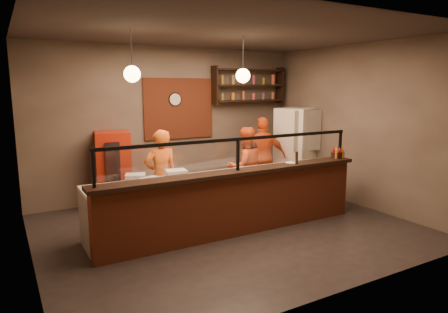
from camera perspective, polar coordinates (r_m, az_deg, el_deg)
floor at (r=6.88m, az=0.60°, el=-10.19°), size 6.00×6.00×0.00m
ceiling at (r=6.51m, az=0.65°, el=17.27°), size 6.00×6.00×0.00m
wall_back at (r=8.75m, az=-7.68°, el=4.82°), size 6.00×0.00×6.00m
wall_left at (r=5.64m, az=-26.74°, el=1.03°), size 0.00×5.00×5.00m
wall_right at (r=8.42m, az=18.60°, el=4.19°), size 0.00×5.00×5.00m
wall_front at (r=4.55m, az=16.68°, el=-0.23°), size 6.00×0.00×6.00m
brick_patch at (r=8.77m, az=-6.43°, el=6.82°), size 1.60×0.04×1.30m
service_counter at (r=6.48m, az=1.95°, el=-6.83°), size 4.60×0.25×1.00m
counter_ledge at (r=6.35m, az=1.98°, el=-2.24°), size 4.70×0.37×0.06m
worktop_cabinet at (r=6.92m, az=-0.24°, el=-6.38°), size 4.60×0.75×0.85m
worktop at (r=6.80m, az=-0.24°, el=-2.75°), size 4.60×0.75×0.05m
sneeze_guard at (r=6.28m, az=1.99°, el=0.79°), size 4.50×0.05×0.52m
wall_shelving at (r=9.43m, az=3.55°, el=10.12°), size 1.84×0.28×0.85m
wall_clock at (r=8.72m, az=-7.04°, el=8.11°), size 0.30×0.04×0.30m
pendant_left at (r=6.05m, az=-13.00°, el=11.43°), size 0.24×0.24×0.77m
pendant_right at (r=6.84m, az=2.73°, el=11.47°), size 0.24×0.24×0.77m
cook_left at (r=7.12m, az=-8.99°, el=-2.75°), size 0.60×0.40×1.64m
cook_mid at (r=7.91m, az=3.04°, el=-1.53°), size 0.82×0.66×1.59m
cook_right at (r=8.69m, az=5.61°, el=-0.07°), size 1.10×0.73×1.73m
fridge at (r=9.22m, az=10.25°, el=0.93°), size 1.00×0.97×1.90m
red_cooler at (r=8.13m, az=-15.45°, el=-1.86°), size 0.75×0.71×1.52m
pizza_dough at (r=7.17m, az=3.14°, el=-1.85°), size 0.62×0.62×0.01m
prep_tub_a at (r=6.28m, az=-12.54°, el=-3.13°), size 0.36×0.32×0.15m
prep_tub_b at (r=6.42m, az=-6.86°, el=-2.62°), size 0.36×0.31×0.16m
prep_tub_c at (r=6.01m, az=-10.38°, el=-3.68°), size 0.35×0.32×0.14m
rolling_pin at (r=6.24m, az=-10.88°, el=-3.59°), size 0.33×0.09×0.06m
condiment_caddy at (r=7.72m, az=15.91°, el=0.22°), size 0.23×0.19×0.11m
pepper_mill at (r=6.96m, az=10.33°, el=-0.18°), size 0.05×0.05×0.21m
small_plate at (r=7.03m, az=9.54°, el=-0.87°), size 0.23×0.23×0.01m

